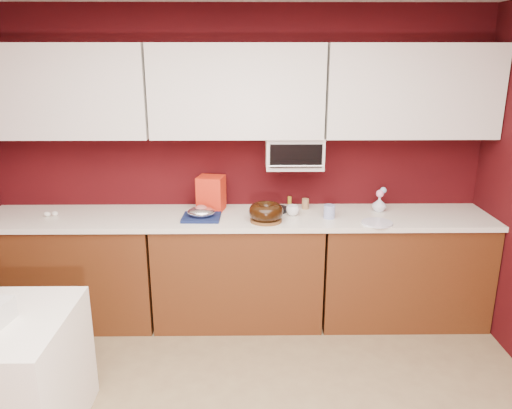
{
  "coord_description": "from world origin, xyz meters",
  "views": [
    {
      "loc": [
        0.1,
        -1.8,
        2.11
      ],
      "look_at": [
        0.14,
        1.84,
        1.02
      ],
      "focal_mm": 35.0,
      "sensor_mm": 36.0,
      "label": 1
    }
  ],
  "objects_px": {
    "foil_ham_nest": "(201,212)",
    "flower_vase": "(379,203)",
    "coffee_mug": "(293,209)",
    "blue_jar": "(329,212)",
    "bundt_cake": "(266,211)",
    "toaster_oven": "(294,152)",
    "pandoro_box": "(211,193)"
  },
  "relations": [
    {
      "from": "foil_ham_nest",
      "to": "flower_vase",
      "type": "bearing_deg",
      "value": 7.16
    },
    {
      "from": "coffee_mug",
      "to": "blue_jar",
      "type": "bearing_deg",
      "value": -14.11
    },
    {
      "from": "bundt_cake",
      "to": "foil_ham_nest",
      "type": "height_order",
      "value": "bundt_cake"
    },
    {
      "from": "bundt_cake",
      "to": "toaster_oven",
      "type": "bearing_deg",
      "value": 53.73
    },
    {
      "from": "toaster_oven",
      "to": "blue_jar",
      "type": "relative_size",
      "value": 4.31
    },
    {
      "from": "bundt_cake",
      "to": "pandoro_box",
      "type": "distance_m",
      "value": 0.54
    },
    {
      "from": "toaster_oven",
      "to": "foil_ham_nest",
      "type": "relative_size",
      "value": 2.13
    },
    {
      "from": "foil_ham_nest",
      "to": "flower_vase",
      "type": "height_order",
      "value": "flower_vase"
    },
    {
      "from": "bundt_cake",
      "to": "flower_vase",
      "type": "xyz_separation_m",
      "value": [
        0.92,
        0.25,
        -0.01
      ]
    },
    {
      "from": "foil_ham_nest",
      "to": "coffee_mug",
      "type": "height_order",
      "value": "coffee_mug"
    },
    {
      "from": "foil_ham_nest",
      "to": "pandoro_box",
      "type": "bearing_deg",
      "value": 75.16
    },
    {
      "from": "coffee_mug",
      "to": "blue_jar",
      "type": "relative_size",
      "value": 0.93
    },
    {
      "from": "bundt_cake",
      "to": "flower_vase",
      "type": "distance_m",
      "value": 0.96
    },
    {
      "from": "bundt_cake",
      "to": "flower_vase",
      "type": "bearing_deg",
      "value": 15.2
    },
    {
      "from": "flower_vase",
      "to": "toaster_oven",
      "type": "bearing_deg",
      "value": 174.66
    },
    {
      "from": "pandoro_box",
      "to": "blue_jar",
      "type": "bearing_deg",
      "value": -2.3
    },
    {
      "from": "foil_ham_nest",
      "to": "coffee_mug",
      "type": "relative_size",
      "value": 2.19
    },
    {
      "from": "pandoro_box",
      "to": "toaster_oven",
      "type": "bearing_deg",
      "value": 12.22
    },
    {
      "from": "coffee_mug",
      "to": "bundt_cake",
      "type": "bearing_deg",
      "value": -145.18
    },
    {
      "from": "foil_ham_nest",
      "to": "pandoro_box",
      "type": "distance_m",
      "value": 0.26
    },
    {
      "from": "toaster_oven",
      "to": "bundt_cake",
      "type": "bearing_deg",
      "value": -126.27
    },
    {
      "from": "toaster_oven",
      "to": "coffee_mug",
      "type": "distance_m",
      "value": 0.46
    },
    {
      "from": "toaster_oven",
      "to": "pandoro_box",
      "type": "distance_m",
      "value": 0.75
    },
    {
      "from": "toaster_oven",
      "to": "bundt_cake",
      "type": "distance_m",
      "value": 0.56
    },
    {
      "from": "toaster_oven",
      "to": "pandoro_box",
      "type": "bearing_deg",
      "value": -179.2
    },
    {
      "from": "bundt_cake",
      "to": "coffee_mug",
      "type": "bearing_deg",
      "value": 34.82
    },
    {
      "from": "foil_ham_nest",
      "to": "blue_jar",
      "type": "bearing_deg",
      "value": 0.41
    },
    {
      "from": "foil_ham_nest",
      "to": "flower_vase",
      "type": "distance_m",
      "value": 1.43
    },
    {
      "from": "coffee_mug",
      "to": "pandoro_box",
      "type": "bearing_deg",
      "value": 166.46
    },
    {
      "from": "bundt_cake",
      "to": "flower_vase",
      "type": "relative_size",
      "value": 1.96
    },
    {
      "from": "foil_ham_nest",
      "to": "flower_vase",
      "type": "xyz_separation_m",
      "value": [
        1.42,
        0.18,
        0.01
      ]
    },
    {
      "from": "blue_jar",
      "to": "coffee_mug",
      "type": "bearing_deg",
      "value": 165.89
    }
  ]
}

